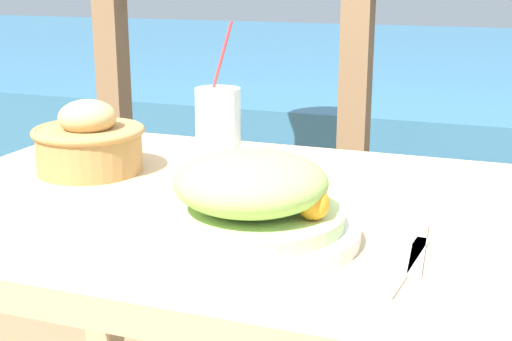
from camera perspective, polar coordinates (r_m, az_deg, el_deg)
The scene contains 8 objects.
patio_table at distance 1.09m, azimuth -1.50°, elevation -8.24°, with size 0.98×0.70×0.73m.
railing_fence at distance 1.78m, azimuth 7.93°, elevation 6.16°, with size 2.80×0.08×1.12m.
sea_backdrop at distance 4.30m, azimuth 14.93°, elevation 5.10°, with size 12.00×4.00×0.60m.
salad_plate at distance 0.88m, azimuth -0.39°, elevation -2.64°, with size 0.27×0.27×0.11m.
drink_glass at distance 1.21m, azimuth -3.05°, elevation 3.48°, with size 0.08×0.08×0.24m.
bread_basket at distance 1.21m, azimuth -13.21°, elevation 2.23°, with size 0.19×0.19×0.12m.
fork at distance 0.83m, azimuth 11.90°, elevation -7.44°, with size 0.03×0.18×0.00m.
knife at distance 0.89m, azimuth 12.89°, elevation -5.98°, with size 0.03×0.18×0.00m.
Camera 1 is at (0.37, -0.92, 1.06)m, focal length 50.00 mm.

